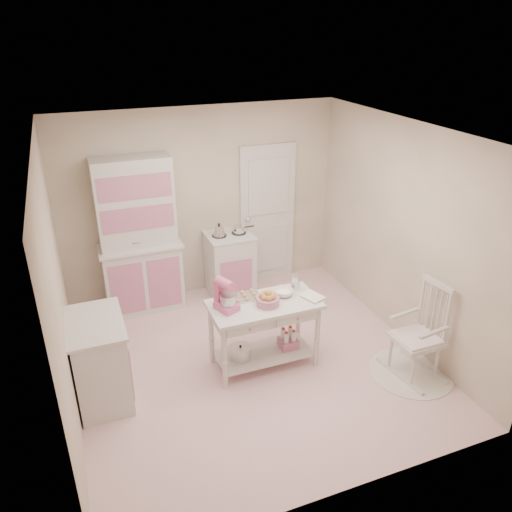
# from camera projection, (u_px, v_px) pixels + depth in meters

# --- Properties ---
(room_shell) EXTENTS (3.84, 3.84, 2.62)m
(room_shell) POSITION_uv_depth(u_px,v_px,m) (252.00, 230.00, 5.03)
(room_shell) COLOR pink
(room_shell) RESTS_ON ground
(door) EXTENTS (0.82, 0.05, 2.04)m
(door) POSITION_uv_depth(u_px,v_px,m) (267.00, 215.00, 7.18)
(door) COLOR silver
(door) RESTS_ON ground
(hutch) EXTENTS (1.06, 0.50, 2.08)m
(hutch) POSITION_uv_depth(u_px,v_px,m) (139.00, 237.00, 6.39)
(hutch) COLOR silver
(hutch) RESTS_ON ground
(stove) EXTENTS (0.62, 0.57, 0.92)m
(stove) POSITION_uv_depth(u_px,v_px,m) (230.00, 264.00, 6.99)
(stove) COLOR silver
(stove) RESTS_ON ground
(base_cabinet) EXTENTS (0.54, 0.84, 0.92)m
(base_cabinet) POSITION_uv_depth(u_px,v_px,m) (100.00, 360.00, 5.02)
(base_cabinet) COLOR silver
(base_cabinet) RESTS_ON ground
(lace_rug) EXTENTS (0.92, 0.92, 0.01)m
(lace_rug) POSITION_uv_depth(u_px,v_px,m) (411.00, 372.00, 5.56)
(lace_rug) COLOR white
(lace_rug) RESTS_ON ground
(rocking_chair) EXTENTS (0.57, 0.78, 1.10)m
(rocking_chair) POSITION_uv_depth(u_px,v_px,m) (418.00, 331.00, 5.33)
(rocking_chair) COLOR silver
(rocking_chair) RESTS_ON ground
(work_table) EXTENTS (1.20, 0.60, 0.80)m
(work_table) POSITION_uv_depth(u_px,v_px,m) (264.00, 334.00, 5.55)
(work_table) COLOR silver
(work_table) RESTS_ON ground
(stand_mixer) EXTENTS (0.29, 0.34, 0.34)m
(stand_mixer) POSITION_uv_depth(u_px,v_px,m) (226.00, 295.00, 5.18)
(stand_mixer) COLOR #D85B90
(stand_mixer) RESTS_ON work_table
(cookie_tray) EXTENTS (0.34, 0.24, 0.02)m
(cookie_tray) POSITION_uv_depth(u_px,v_px,m) (245.00, 297.00, 5.48)
(cookie_tray) COLOR silver
(cookie_tray) RESTS_ON work_table
(bread_basket) EXTENTS (0.25, 0.25, 0.09)m
(bread_basket) POSITION_uv_depth(u_px,v_px,m) (268.00, 301.00, 5.32)
(bread_basket) COLOR #C37094
(bread_basket) RESTS_ON work_table
(mixing_bowl) EXTENTS (0.23, 0.23, 0.07)m
(mixing_bowl) POSITION_uv_depth(u_px,v_px,m) (283.00, 292.00, 5.51)
(mixing_bowl) COLOR white
(mixing_bowl) RESTS_ON work_table
(metal_pitcher) EXTENTS (0.10, 0.10, 0.17)m
(metal_pitcher) POSITION_uv_depth(u_px,v_px,m) (295.00, 282.00, 5.62)
(metal_pitcher) COLOR silver
(metal_pitcher) RESTS_ON work_table
(recipe_book) EXTENTS (0.26, 0.29, 0.02)m
(recipe_book) POSITION_uv_depth(u_px,v_px,m) (307.00, 300.00, 5.42)
(recipe_book) COLOR white
(recipe_book) RESTS_ON work_table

